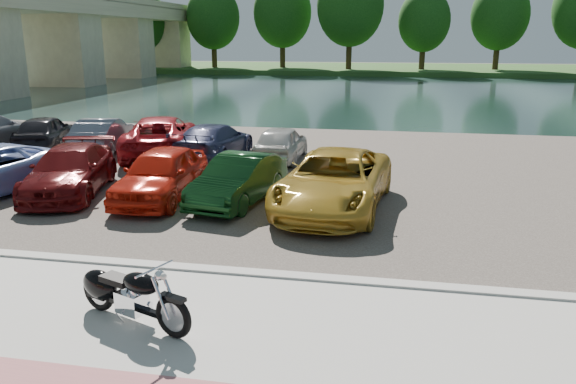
% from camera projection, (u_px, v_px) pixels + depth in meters
% --- Properties ---
extents(ground, '(200.00, 200.00, 0.00)m').
position_uv_depth(ground, '(192.00, 327.00, 8.93)').
color(ground, '#595447').
rests_on(ground, ground).
extents(promenade, '(60.00, 6.00, 0.10)m').
position_uv_depth(promenade, '(168.00, 358.00, 7.97)').
color(promenade, '#B3B1A9').
rests_on(promenade, ground).
extents(kerb, '(60.00, 0.30, 0.14)m').
position_uv_depth(kerb, '(228.00, 273.00, 10.80)').
color(kerb, '#B3B1A9').
rests_on(kerb, ground).
extents(parking_lot, '(60.00, 18.00, 0.04)m').
position_uv_depth(parking_lot, '(303.00, 170.00, 19.34)').
color(parking_lot, '#3F3933').
rests_on(parking_lot, ground).
extents(river, '(120.00, 40.00, 0.00)m').
position_uv_depth(river, '(359.00, 93.00, 46.81)').
color(river, '#172A29').
rests_on(river, ground).
extents(far_bank, '(120.00, 24.00, 0.60)m').
position_uv_depth(far_bank, '(375.00, 69.00, 77.03)').
color(far_bank, '#254318').
rests_on(far_bank, ground).
extents(bridge, '(7.00, 56.00, 8.55)m').
position_uv_depth(bridge, '(55.00, 25.00, 51.36)').
color(bridge, tan).
rests_on(bridge, ground).
extents(far_trees, '(70.25, 10.68, 12.52)m').
position_uv_depth(far_trees, '(411.00, 12.00, 68.46)').
color(far_trees, '#322412').
rests_on(far_trees, far_bank).
extents(motorcycle, '(2.23, 1.10, 1.05)m').
position_uv_depth(motorcycle, '(124.00, 293.00, 8.84)').
color(motorcycle, black).
rests_on(motorcycle, promenade).
extents(car_3, '(3.00, 4.98, 1.35)m').
position_uv_depth(car_3, '(70.00, 171.00, 16.26)').
color(car_3, '#540C0D').
rests_on(car_3, parking_lot).
extents(car_4, '(1.85, 4.33, 1.46)m').
position_uv_depth(car_4, '(161.00, 174.00, 15.65)').
color(car_4, red).
rests_on(car_4, parking_lot).
extents(car_5, '(2.04, 4.14, 1.31)m').
position_uv_depth(car_5, '(239.00, 180.00, 15.33)').
color(car_5, '#0E3313').
rests_on(car_5, parking_lot).
extents(car_6, '(3.02, 5.70, 1.53)m').
position_uv_depth(car_6, '(334.00, 181.00, 14.74)').
color(car_6, gold).
rests_on(car_6, parking_lot).
extents(car_8, '(2.66, 4.32, 1.37)m').
position_uv_depth(car_8, '(45.00, 131.00, 22.99)').
color(car_8, black).
rests_on(car_8, parking_lot).
extents(car_9, '(2.14, 4.31, 1.36)m').
position_uv_depth(car_9, '(103.00, 135.00, 22.23)').
color(car_9, slate).
rests_on(car_9, parking_lot).
extents(car_10, '(3.99, 5.95, 1.52)m').
position_uv_depth(car_10, '(161.00, 136.00, 21.59)').
color(car_10, '#AC1C23').
rests_on(car_10, parking_lot).
extents(car_11, '(2.16, 4.74, 1.34)m').
position_uv_depth(car_11, '(214.00, 141.00, 20.87)').
color(car_11, navy).
rests_on(car_11, parking_lot).
extents(car_12, '(1.58, 3.86, 1.31)m').
position_uv_depth(car_12, '(281.00, 143.00, 20.62)').
color(car_12, '#B2B1AD').
rests_on(car_12, parking_lot).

